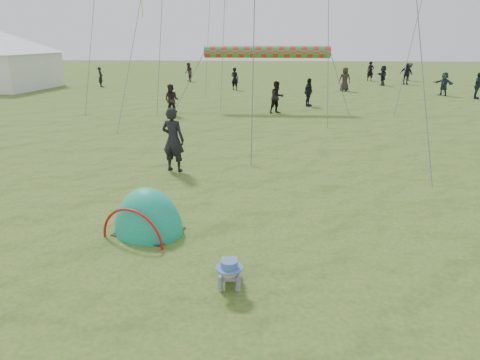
# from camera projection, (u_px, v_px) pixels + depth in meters

# --- Properties ---
(ground) EXTENTS (140.00, 140.00, 0.00)m
(ground) POSITION_uv_depth(u_px,v_px,m) (175.00, 271.00, 7.49)
(ground) COLOR #2E5A15
(crawling_toddler) EXTENTS (0.61, 0.82, 0.60)m
(crawling_toddler) POSITION_uv_depth(u_px,v_px,m) (229.00, 269.00, 6.96)
(crawling_toddler) COLOR black
(crawling_toddler) RESTS_ON ground
(popup_tent) EXTENTS (1.84, 1.68, 1.94)m
(popup_tent) POSITION_uv_depth(u_px,v_px,m) (149.00, 232.00, 8.99)
(popup_tent) COLOR #009069
(popup_tent) RESTS_ON ground
(standing_adult) EXTENTS (0.81, 0.64, 1.94)m
(standing_adult) POSITION_uv_depth(u_px,v_px,m) (173.00, 140.00, 12.80)
(standing_adult) COLOR black
(standing_adult) RESTS_ON ground
(event_marquee) EXTENTS (7.70, 7.70, 4.74)m
(event_marquee) POSITION_uv_depth(u_px,v_px,m) (0.00, 58.00, 33.16)
(event_marquee) COLOR white
(event_marquee) RESTS_ON ground
(crowd_person_0) EXTENTS (0.48, 0.64, 1.58)m
(crowd_person_0) POSITION_uv_depth(u_px,v_px,m) (101.00, 77.00, 35.01)
(crowd_person_0) COLOR black
(crowd_person_0) RESTS_ON ground
(crowd_person_1) EXTENTS (0.94, 1.02, 1.69)m
(crowd_person_1) POSITION_uv_depth(u_px,v_px,m) (189.00, 72.00, 38.95)
(crowd_person_1) COLOR #3D2F2A
(crowd_person_1) RESTS_ON ground
(crowd_person_2) EXTENTS (1.06, 0.46, 1.80)m
(crowd_person_2) POSITION_uv_depth(u_px,v_px,m) (406.00, 74.00, 36.66)
(crowd_person_2) COLOR black
(crowd_person_2) RESTS_ON ground
(crowd_person_5) EXTENTS (0.71, 1.58, 1.64)m
(crowd_person_5) POSITION_uv_depth(u_px,v_px,m) (383.00, 76.00, 35.87)
(crowd_person_5) COLOR black
(crowd_person_5) RESTS_ON ground
(crowd_person_6) EXTENTS (0.73, 0.63, 1.68)m
(crowd_person_6) POSITION_uv_depth(u_px,v_px,m) (235.00, 79.00, 32.86)
(crowd_person_6) COLOR black
(crowd_person_6) RESTS_ON ground
(crowd_person_7) EXTENTS (0.86, 0.71, 1.60)m
(crowd_person_7) POSITION_uv_depth(u_px,v_px,m) (172.00, 100.00, 22.06)
(crowd_person_7) COLOR black
(crowd_person_7) RESTS_ON ground
(crowd_person_8) EXTENTS (0.93, 1.05, 1.71)m
(crowd_person_8) POSITION_uv_depth(u_px,v_px,m) (478.00, 86.00, 28.04)
(crowd_person_8) COLOR #202C34
(crowd_person_8) RESTS_ON ground
(crowd_person_9) EXTENTS (1.12, 1.20, 1.62)m
(crowd_person_9) POSITION_uv_depth(u_px,v_px,m) (409.00, 72.00, 39.86)
(crowd_person_9) COLOR #313035
(crowd_person_9) RESTS_ON ground
(crowd_person_10) EXTENTS (0.89, 0.60, 1.76)m
(crowd_person_10) POSITION_uv_depth(u_px,v_px,m) (345.00, 79.00, 32.15)
(crowd_person_10) COLOR #29231E
(crowd_person_10) RESTS_ON ground
(crowd_person_11) EXTENTS (1.26, 1.47, 1.60)m
(crowd_person_11) POSITION_uv_depth(u_px,v_px,m) (444.00, 84.00, 29.64)
(crowd_person_11) COLOR #21323B
(crowd_person_11) RESTS_ON ground
(crowd_person_12) EXTENTS (0.68, 0.49, 1.77)m
(crowd_person_12) POSITION_uv_depth(u_px,v_px,m) (370.00, 71.00, 39.58)
(crowd_person_12) COLOR black
(crowd_person_12) RESTS_ON ground
(crowd_person_13) EXTENTS (1.04, 0.99, 1.69)m
(crowd_person_13) POSITION_uv_depth(u_px,v_px,m) (277.00, 97.00, 22.76)
(crowd_person_13) COLOR black
(crowd_person_13) RESTS_ON ground
(crowd_person_14) EXTENTS (0.82, 1.02, 1.62)m
(crowd_person_14) POSITION_uv_depth(u_px,v_px,m) (309.00, 92.00, 25.05)
(crowd_person_14) COLOR black
(crowd_person_14) RESTS_ON ground
(rainbow_tube_kite) EXTENTS (6.83, 0.64, 0.64)m
(rainbow_tube_kite) POSITION_uv_depth(u_px,v_px,m) (267.00, 52.00, 23.20)
(rainbow_tube_kite) COLOR red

